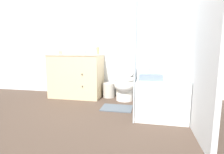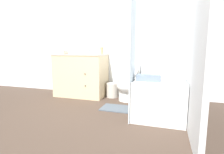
% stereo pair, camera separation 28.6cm
% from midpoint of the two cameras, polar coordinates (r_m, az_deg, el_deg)
% --- Properties ---
extents(ground_plane, '(14.00, 14.00, 0.00)m').
position_cam_midpoint_polar(ground_plane, '(2.38, -11.00, -15.61)').
color(ground_plane, '#47382D').
extents(wall_back, '(8.00, 0.06, 2.50)m').
position_cam_midpoint_polar(wall_back, '(3.78, -1.67, 12.99)').
color(wall_back, silver).
rests_on(wall_back, ground_plane).
extents(wall_right, '(0.05, 2.66, 2.50)m').
position_cam_midpoint_polar(wall_right, '(2.87, 20.96, 13.73)').
color(wall_right, silver).
rests_on(wall_right, ground_plane).
extents(vanity_cabinet, '(1.07, 0.61, 0.89)m').
position_cam_midpoint_polar(vanity_cabinet, '(3.75, -13.63, 0.60)').
color(vanity_cabinet, beige).
rests_on(vanity_cabinet, ground_plane).
extents(sink_faucet, '(0.14, 0.12, 0.12)m').
position_cam_midpoint_polar(sink_faucet, '(3.90, -12.66, 7.92)').
color(sink_faucet, silver).
rests_on(sink_faucet, vanity_cabinet).
extents(toilet, '(0.39, 0.63, 0.84)m').
position_cam_midpoint_polar(toilet, '(3.42, 1.82, -1.96)').
color(toilet, white).
rests_on(toilet, ground_plane).
extents(bathtub, '(0.70, 1.43, 0.55)m').
position_cam_midpoint_polar(bathtub, '(3.02, 12.37, -4.74)').
color(bathtub, white).
rests_on(bathtub, ground_plane).
extents(shower_curtain, '(0.01, 0.37, 2.02)m').
position_cam_midpoint_polar(shower_curtain, '(2.39, 4.34, 9.73)').
color(shower_curtain, silver).
rests_on(shower_curtain, ground_plane).
extents(wastebasket, '(0.25, 0.25, 0.30)m').
position_cam_midpoint_polar(wastebasket, '(3.65, -3.25, -4.30)').
color(wastebasket, '#B7B2A8').
rests_on(wastebasket, ground_plane).
extents(tissue_box, '(0.12, 0.13, 0.12)m').
position_cam_midpoint_polar(tissue_box, '(3.79, -11.81, 8.17)').
color(tissue_box, silver).
rests_on(tissue_box, vanity_cabinet).
extents(soap_dispenser, '(0.06, 0.06, 0.17)m').
position_cam_midpoint_polar(soap_dispenser, '(3.63, -6.98, 8.65)').
color(soap_dispenser, tan).
rests_on(soap_dispenser, vanity_cabinet).
extents(hand_towel_folded, '(0.24, 0.17, 0.06)m').
position_cam_midpoint_polar(hand_towel_folded, '(3.76, -20.15, 7.53)').
color(hand_towel_folded, beige).
rests_on(hand_towel_folded, vanity_cabinet).
extents(bath_towel_folded, '(0.33, 0.19, 0.08)m').
position_cam_midpoint_polar(bath_towel_folded, '(2.50, 9.38, -0.08)').
color(bath_towel_folded, slate).
rests_on(bath_towel_folded, bathtub).
extents(bath_mat, '(0.51, 0.36, 0.02)m').
position_cam_midpoint_polar(bath_mat, '(2.98, -1.20, -10.14)').
color(bath_mat, '#4C5660').
rests_on(bath_mat, ground_plane).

